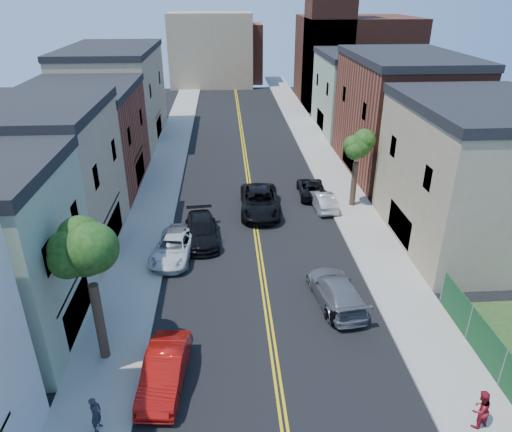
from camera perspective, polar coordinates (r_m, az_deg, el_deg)
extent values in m
cube|color=gray|center=(46.44, -11.00, 5.87)|extent=(3.20, 100.00, 0.15)
cube|color=gray|center=(47.12, 8.53, 6.36)|extent=(3.20, 100.00, 0.15)
cube|color=gray|center=(46.25, -8.84, 5.96)|extent=(0.30, 100.00, 0.15)
cube|color=gray|center=(46.78, 6.43, 6.34)|extent=(0.30, 100.00, 0.15)
cube|color=#998466|center=(32.75, -25.14, 3.49)|extent=(9.00, 10.00, 9.00)
cube|color=brown|center=(42.76, -20.24, 8.54)|extent=(9.00, 12.00, 8.00)
cube|color=#998466|center=(55.76, -16.71, 13.63)|extent=(9.00, 16.00, 9.50)
cube|color=#998466|center=(33.60, 24.91, 4.07)|extent=(9.00, 12.00, 9.00)
cube|color=brown|center=(45.60, 17.13, 11.32)|extent=(9.00, 14.00, 10.00)
cube|color=gray|center=(58.74, 12.40, 14.19)|extent=(9.00, 12.00, 8.50)
cube|color=#4C2319|center=(74.60, 11.90, 18.01)|extent=(16.00, 14.00, 12.00)
cube|color=#4C2319|center=(69.05, 8.90, 21.82)|extent=(6.00, 6.00, 22.00)
cube|color=#998466|center=(85.92, -5.50, 19.40)|extent=(14.00, 8.00, 12.00)
cube|color=brown|center=(90.01, -2.73, 19.14)|extent=(10.00, 8.00, 10.00)
cylinder|color=#332019|center=(22.78, -18.47, -12.07)|extent=(0.44, 0.44, 3.96)
sphere|color=black|center=(20.51, -20.14, -2.45)|extent=(5.20, 5.20, 5.20)
sphere|color=black|center=(19.58, -19.42, -0.29)|extent=(3.90, 3.90, 3.90)
sphere|color=black|center=(21.34, -20.93, -3.05)|extent=(3.64, 3.64, 3.64)
cylinder|color=#332019|center=(37.41, 11.79, 3.83)|extent=(0.44, 0.44, 3.52)
sphere|color=black|center=(36.20, 12.33, 9.32)|extent=(4.40, 4.40, 4.40)
sphere|color=black|center=(35.79, 13.29, 10.50)|extent=(3.30, 3.30, 3.30)
sphere|color=black|center=(36.61, 11.41, 8.87)|extent=(3.08, 3.08, 3.08)
imported|color=#B5100C|center=(21.70, -11.06, -17.96)|extent=(2.06, 4.83, 1.55)
imported|color=silver|center=(30.50, -9.97, -3.83)|extent=(3.02, 5.36, 1.41)
imported|color=#58595F|center=(30.94, -9.89, -3.26)|extent=(2.20, 4.60, 1.52)
imported|color=black|center=(32.20, -6.64, -1.77)|extent=(2.65, 5.48, 1.54)
imported|color=slate|center=(26.31, 9.70, -8.94)|extent=(2.83, 5.55, 1.54)
imported|color=black|center=(26.21, 9.75, -9.06)|extent=(2.04, 4.67, 1.56)
imported|color=#AEB1B6|center=(37.15, 8.12, 1.90)|extent=(1.80, 4.21, 1.35)
imported|color=black|center=(39.44, 6.76, 3.40)|extent=(2.27, 4.69, 1.29)
imported|color=black|center=(36.08, 0.44, 1.78)|extent=(3.09, 6.39, 1.75)
imported|color=#24242B|center=(20.49, -18.86, -21.81)|extent=(0.49, 0.64, 1.57)
imported|color=maroon|center=(21.43, 25.58, -20.40)|extent=(1.01, 0.90, 1.74)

